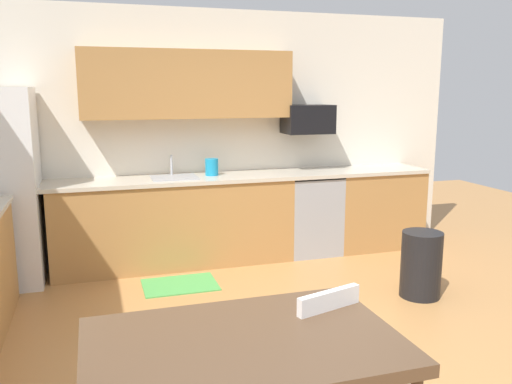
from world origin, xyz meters
TOP-DOWN VIEW (x-y plane):
  - ground_plane at (0.00, 0.00)m, footprint 12.00×12.00m
  - wall_back at (0.00, 2.65)m, footprint 5.80×0.10m
  - cabinet_run_back at (-0.50, 2.30)m, footprint 2.49×0.60m
  - cabinet_run_back_right at (1.87, 2.30)m, footprint 1.06×0.60m
  - countertop_back at (0.00, 2.30)m, footprint 4.80×0.64m
  - upper_cabinets_back at (-0.30, 2.43)m, footprint 2.20×0.34m
  - oven_range at (1.04, 2.30)m, footprint 0.60×0.60m
  - microwave at (1.04, 2.40)m, footprint 0.54×0.36m
  - sink_basin at (-0.49, 2.30)m, footprint 0.48×0.40m
  - sink_faucet at (-0.49, 2.48)m, footprint 0.02×0.02m
  - dining_table at (-0.70, -1.07)m, footprint 1.40×0.90m
  - chair_near_table at (-0.17, -0.99)m, footprint 0.50×0.50m
  - trash_bin at (1.47, 0.74)m, footprint 0.36×0.36m
  - floor_mat at (-0.56, 1.65)m, footprint 0.70×0.50m
  - kettle at (-0.08, 2.35)m, footprint 0.14×0.14m

SIDE VIEW (x-z plane):
  - ground_plane at x=0.00m, z-range 0.00..0.00m
  - floor_mat at x=-0.56m, z-range 0.00..0.01m
  - trash_bin at x=1.47m, z-range 0.00..0.60m
  - cabinet_run_back at x=-0.50m, z-range 0.00..0.90m
  - cabinet_run_back_right at x=1.87m, z-range 0.00..0.90m
  - oven_range at x=1.04m, z-range 0.00..0.91m
  - chair_near_table at x=-0.17m, z-range 0.08..0.93m
  - dining_table at x=-0.70m, z-range 0.31..1.07m
  - sink_basin at x=-0.49m, z-range 0.81..0.95m
  - countertop_back at x=0.00m, z-range 0.90..0.94m
  - kettle at x=-0.08m, z-range 0.92..1.12m
  - sink_faucet at x=-0.49m, z-range 0.92..1.16m
  - wall_back at x=0.00m, z-range 0.00..2.70m
  - microwave at x=1.04m, z-range 1.36..1.68m
  - upper_cabinets_back at x=-0.30m, z-range 1.55..2.25m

